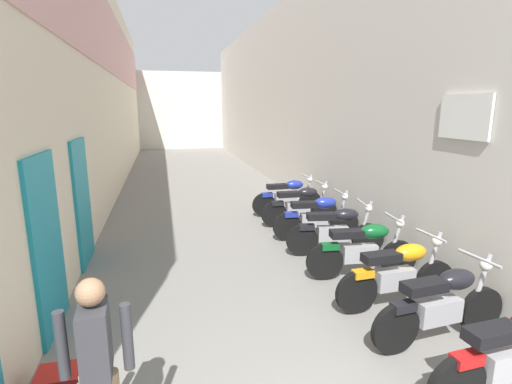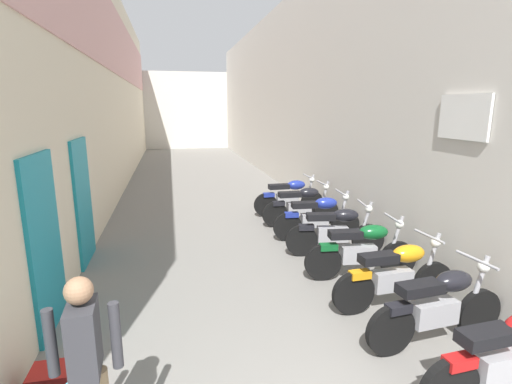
{
  "view_description": "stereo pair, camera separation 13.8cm",
  "coord_description": "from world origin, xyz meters",
  "views": [
    {
      "loc": [
        -1.28,
        -1.45,
        2.73
      ],
      "look_at": [
        0.44,
        5.62,
        1.12
      ],
      "focal_mm": 26.96,
      "sensor_mm": 36.0,
      "label": 1
    },
    {
      "loc": [
        -1.15,
        -1.48,
        2.73
      ],
      "look_at": [
        0.44,
        5.62,
        1.12
      ],
      "focal_mm": 26.96,
      "sensor_mm": 36.0,
      "label": 2
    }
  ],
  "objects": [
    {
      "name": "motorcycle_seventh",
      "position": [
        1.78,
        6.77,
        0.5
      ],
      "size": [
        1.85,
        0.58,
        1.04
      ],
      "color": "black",
      "rests_on": "ground"
    },
    {
      "name": "pedestrian_by_doorway",
      "position": [
        -1.83,
        1.21,
        0.92
      ],
      "size": [
        0.52,
        0.35,
        1.57
      ],
      "color": "#8C7251",
      "rests_on": "ground"
    },
    {
      "name": "building_left",
      "position": [
        -2.91,
        12.38,
        3.38
      ],
      "size": [
        0.45,
        24.87,
        6.69
      ],
      "color": "beige",
      "rests_on": "ground"
    },
    {
      "name": "building_far_end",
      "position": [
        0.0,
        25.87,
        2.5
      ],
      "size": [
        8.44,
        2.0,
        5.0
      ],
      "primitive_type": "cube",
      "color": "beige",
      "rests_on": "ground"
    },
    {
      "name": "ground_plane",
      "position": [
        0.0,
        10.44,
        0.0
      ],
      "size": [
        40.87,
        40.87,
        0.0
      ],
      "primitive_type": "plane",
      "color": "slate"
    },
    {
      "name": "building_right",
      "position": [
        2.92,
        12.43,
        3.1
      ],
      "size": [
        0.45,
        24.87,
        6.2
      ],
      "color": "beige",
      "rests_on": "ground"
    },
    {
      "name": "motorcycle_third",
      "position": [
        1.78,
        2.86,
        0.5
      ],
      "size": [
        1.85,
        0.58,
        1.04
      ],
      "color": "black",
      "rests_on": "ground"
    },
    {
      "name": "motorcycle_fifth",
      "position": [
        1.78,
        4.84,
        0.5
      ],
      "size": [
        1.84,
        0.58,
        1.04
      ],
      "color": "black",
      "rests_on": "ground"
    },
    {
      "name": "plastic_crate",
      "position": [
        -2.34,
        2.08,
        0.14
      ],
      "size": [
        0.44,
        0.32,
        0.28
      ],
      "primitive_type": "cube",
      "color": "red",
      "rests_on": "ground"
    },
    {
      "name": "motorcycle_fourth",
      "position": [
        1.78,
        3.83,
        0.5
      ],
      "size": [
        1.85,
        0.58,
        1.04
      ],
      "color": "black",
      "rests_on": "ground"
    },
    {
      "name": "motorcycle_sixth",
      "position": [
        1.78,
        5.76,
        0.5
      ],
      "size": [
        1.85,
        0.58,
        1.04
      ],
      "color": "black",
      "rests_on": "ground"
    },
    {
      "name": "motorcycle_second",
      "position": [
        1.78,
        1.99,
        0.5
      ],
      "size": [
        1.85,
        0.58,
        1.04
      ],
      "color": "black",
      "rests_on": "ground"
    },
    {
      "name": "motorcycle_nearest",
      "position": [
        1.78,
        1.04,
        0.5
      ],
      "size": [
        1.85,
        0.58,
        1.04
      ],
      "color": "black",
      "rests_on": "ground"
    },
    {
      "name": "motorcycle_eighth",
      "position": [
        1.78,
        7.69,
        0.5
      ],
      "size": [
        1.85,
        0.58,
        1.04
      ],
      "color": "black",
      "rests_on": "ground"
    }
  ]
}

